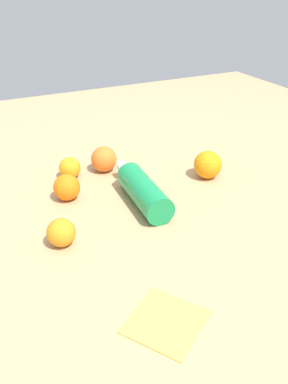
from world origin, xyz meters
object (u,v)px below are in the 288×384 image
orange_2 (67,187)px  orange_4 (208,165)px  folded_napkin (166,321)px  orange_1 (61,233)px  water_bottle (141,188)px  orange_0 (104,159)px  orange_3 (70,168)px

orange_2 → orange_4: 0.42m
folded_napkin → orange_1: bearing=107.9°
water_bottle → orange_0: size_ratio=3.73×
water_bottle → orange_4: 0.24m
folded_napkin → orange_2: bearing=93.1°
water_bottle → folded_napkin: 0.44m
orange_4 → orange_3: bearing=154.1°
orange_2 → orange_4: (0.42, -0.06, 0.01)m
orange_3 → orange_1: bearing=-110.4°
water_bottle → orange_4: size_ratio=3.52×
orange_2 → orange_4: bearing=-7.8°
orange_2 → orange_1: bearing=-110.2°
orange_2 → orange_0: bearing=38.0°
orange_0 → orange_4: (0.26, -0.18, 0.00)m
water_bottle → orange_0: bearing=9.9°
orange_1 → orange_0: bearing=54.5°
orange_0 → orange_3: (-0.11, 0.00, -0.01)m
water_bottle → orange_0: 0.22m
folded_napkin → orange_3: bearing=88.3°
orange_3 → folded_napkin: (-0.02, -0.63, -0.03)m
orange_0 → folded_napkin: bearing=-101.4°
orange_4 → orange_2: bearing=172.2°
orange_2 → orange_4: size_ratio=0.87×
orange_3 → orange_4: size_ratio=0.77×
orange_0 → orange_1: size_ratio=1.19×
orange_1 → orange_4: orange_4 is taller
water_bottle → orange_4: (0.24, 0.04, 0.00)m
orange_3 → orange_4: bearing=-25.9°
orange_4 → folded_napkin: size_ratio=0.64×
orange_2 → orange_3: bearing=69.4°
water_bottle → orange_0: (-0.02, 0.22, 0.00)m
orange_0 → folded_napkin: size_ratio=0.60×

